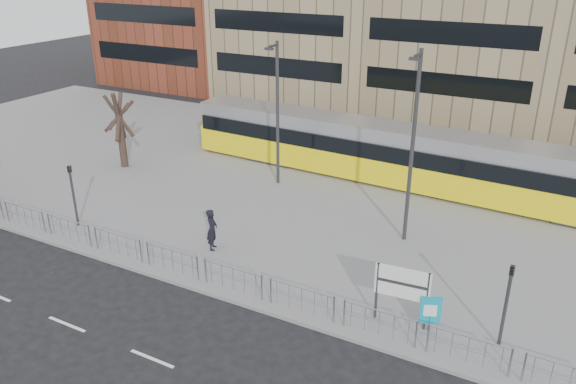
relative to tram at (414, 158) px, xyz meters
The scene contains 14 objects.
ground 15.50m from the tram, 110.30° to the right, with size 120.00×120.00×0.00m, color black.
plaza 6.12m from the tram, 155.50° to the right, with size 64.00×24.00×0.15m, color gray.
kerb 15.44m from the tram, 110.36° to the right, with size 64.00×0.25×0.17m, color gray.
pedestrian_barrier 14.35m from the tram, 103.47° to the right, with size 32.07×0.07×1.10m.
road_markings 19.02m from the tram, 103.24° to the right, with size 62.00×0.12×0.01m, color white.
tram is the anchor object (origin of this frame).
station_sign 13.29m from the tram, 75.34° to the right, with size 1.97×0.25×2.27m.
ad_panel 13.53m from the tram, 70.93° to the right, with size 0.70×0.34×1.39m.
pedestrian 12.85m from the tram, 116.58° to the right, with size 0.71×0.46×1.94m, color black.
traffic_light_west 18.10m from the tram, 135.67° to the right, with size 0.20×0.23×3.10m.
traffic_light_east 14.16m from the tram, 61.51° to the right, with size 0.17×0.20×3.10m.
lamp_post_west 8.17m from the tram, 154.92° to the right, with size 0.45×1.04×8.03m.
lamp_post_east 7.42m from the tram, 76.47° to the right, with size 0.45×1.04×8.74m.
bare_tree 17.85m from the tram, 162.18° to the right, with size 4.97×4.97×7.14m.
Camera 1 is at (13.04, -15.08, 12.50)m, focal length 35.00 mm.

